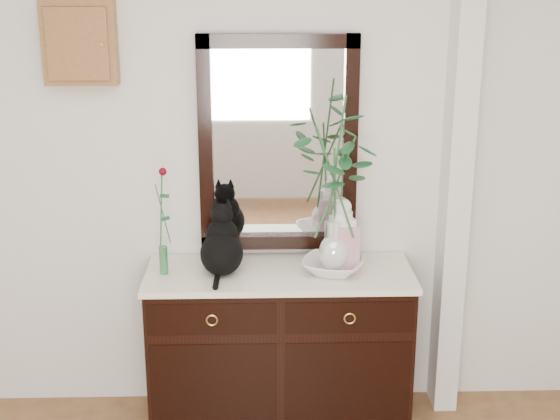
{
  "coord_description": "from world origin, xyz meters",
  "views": [
    {
      "loc": [
        -0.0,
        -1.88,
        2.28
      ],
      "look_at": [
        0.1,
        1.63,
        1.2
      ],
      "focal_mm": 50.0,
      "sensor_mm": 36.0,
      "label": 1
    }
  ],
  "objects_px": {
    "lotus_bowl": "(333,266)",
    "sideboard": "(279,340)",
    "cat": "(221,240)",
    "ginger_jar": "(342,233)"
  },
  "relations": [
    {
      "from": "lotus_bowl",
      "to": "sideboard",
      "type": "bearing_deg",
      "value": 173.44
    },
    {
      "from": "lotus_bowl",
      "to": "cat",
      "type": "bearing_deg",
      "value": 177.92
    },
    {
      "from": "sideboard",
      "to": "cat",
      "type": "xyz_separation_m",
      "value": [
        -0.28,
        -0.01,
        0.55
      ]
    },
    {
      "from": "sideboard",
      "to": "ginger_jar",
      "type": "distance_m",
      "value": 0.65
    },
    {
      "from": "sideboard",
      "to": "cat",
      "type": "bearing_deg",
      "value": -177.89
    },
    {
      "from": "sideboard",
      "to": "ginger_jar",
      "type": "height_order",
      "value": "ginger_jar"
    },
    {
      "from": "cat",
      "to": "lotus_bowl",
      "type": "distance_m",
      "value": 0.57
    },
    {
      "from": "sideboard",
      "to": "lotus_bowl",
      "type": "bearing_deg",
      "value": -6.56
    },
    {
      "from": "lotus_bowl",
      "to": "ginger_jar",
      "type": "bearing_deg",
      "value": 46.89
    },
    {
      "from": "lotus_bowl",
      "to": "ginger_jar",
      "type": "relative_size",
      "value": 0.78
    }
  ]
}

